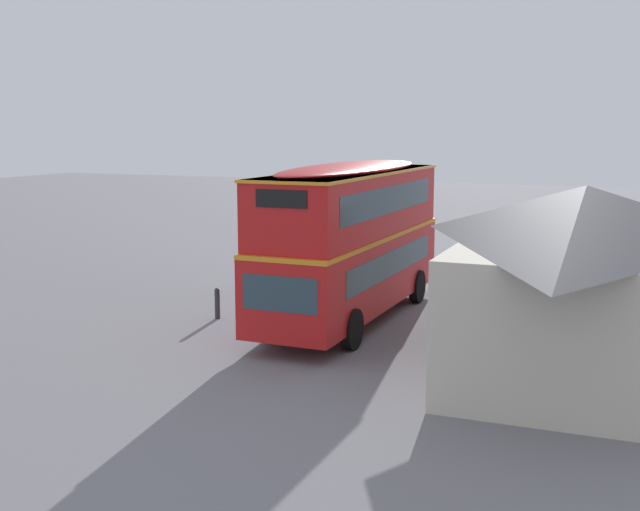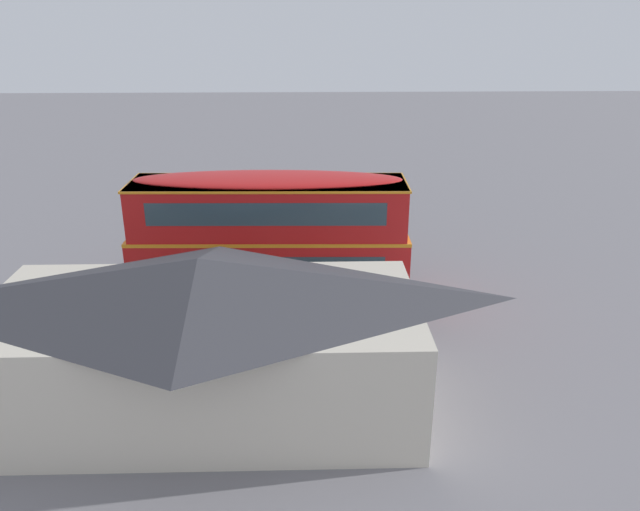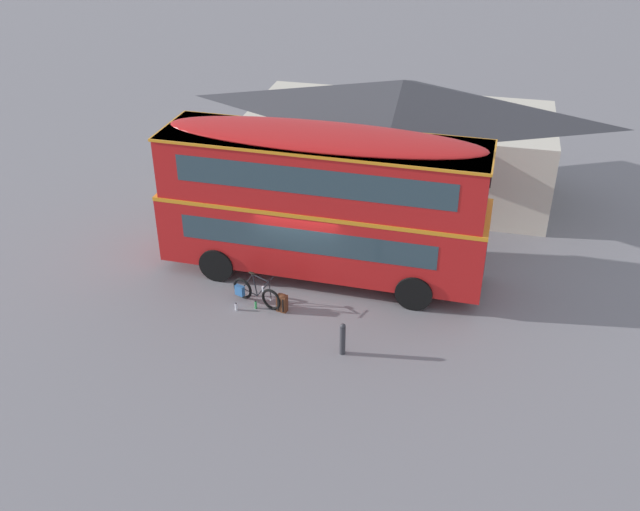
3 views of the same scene
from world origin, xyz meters
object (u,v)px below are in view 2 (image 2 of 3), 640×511
(double_decker_bus, at_px, (269,233))
(water_bottle_green_metal, at_px, (310,271))
(kerb_bollard, at_px, (241,250))
(water_bottle_clear_plastic, at_px, (322,269))
(backpack_on_ground, at_px, (290,267))
(touring_bicycle, at_px, (312,267))

(double_decker_bus, distance_m, water_bottle_green_metal, 3.75)
(double_decker_bus, relative_size, kerb_bollard, 10.29)
(double_decker_bus, height_order, water_bottle_clear_plastic, double_decker_bus)
(backpack_on_ground, relative_size, kerb_bollard, 0.60)
(double_decker_bus, xyz_separation_m, water_bottle_clear_plastic, (-2.00, -2.57, -2.53))
(backpack_on_ground, xyz_separation_m, water_bottle_green_metal, (-0.79, -0.06, -0.18))
(kerb_bollard, bearing_deg, water_bottle_clear_plastic, 159.83)
(water_bottle_clear_plastic, bearing_deg, kerb_bollard, -20.17)
(double_decker_bus, xyz_separation_m, kerb_bollard, (1.46, -3.84, -2.14))
(backpack_on_ground, height_order, water_bottle_green_metal, backpack_on_ground)
(backpack_on_ground, bearing_deg, touring_bicycle, 167.56)
(double_decker_bus, height_order, touring_bicycle, double_decker_bus)
(backpack_on_ground, xyz_separation_m, water_bottle_clear_plastic, (-1.33, -0.27, -0.19))
(water_bottle_clear_plastic, bearing_deg, water_bottle_green_metal, 21.73)
(water_bottle_clear_plastic, distance_m, kerb_bollard, 3.70)
(kerb_bollard, bearing_deg, double_decker_bus, 110.75)
(double_decker_bus, bearing_deg, water_bottle_clear_plastic, -127.83)
(double_decker_bus, distance_m, kerb_bollard, 4.63)
(touring_bicycle, distance_m, backpack_on_ground, 0.93)
(double_decker_bus, xyz_separation_m, backpack_on_ground, (-0.67, -2.30, -2.34))
(backpack_on_ground, distance_m, kerb_bollard, 2.63)
(backpack_on_ground, bearing_deg, water_bottle_green_metal, -175.64)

